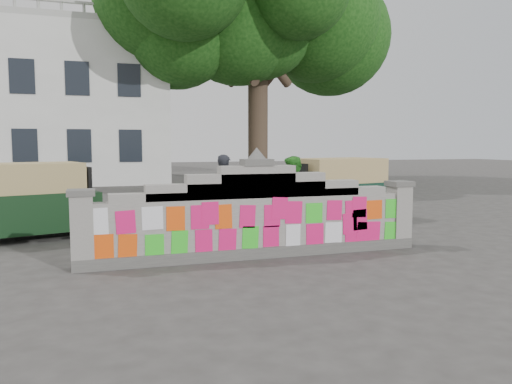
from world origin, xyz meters
TOP-DOWN VIEW (x-y plane):
  - ground at (0.00, 0.00)m, footprint 100.00×100.00m
  - parapet_wall at (-0.00, -0.01)m, footprint 6.48×0.44m
  - building at (-7.00, 21.98)m, footprint 16.00×10.00m
  - shade_tree at (6.00, 18.00)m, footprint 12.00×10.00m
  - cyclist_bike at (-0.03, 2.19)m, footprint 1.89×1.14m
  - cyclist_rider at (-0.03, 2.19)m, footprint 0.54×0.67m
  - pedestrian at (1.50, 1.87)m, footprint 0.99×1.08m
  - rickshaw_left at (-4.20, 3.36)m, footprint 3.09×2.06m
  - rickshaw_right at (3.45, 3.59)m, footprint 3.15×1.98m

SIDE VIEW (x-z plane):
  - ground at x=0.00m, z-range 0.00..0.00m
  - cyclist_bike at x=-0.03m, z-range 0.00..0.94m
  - parapet_wall at x=0.00m, z-range -0.26..1.75m
  - cyclist_rider at x=-0.03m, z-range 0.00..1.59m
  - rickshaw_left at x=-4.20m, z-range 0.03..1.69m
  - rickshaw_right at x=3.45m, z-range 0.03..1.72m
  - pedestrian at x=1.50m, z-range 0.00..1.80m
  - building at x=-7.00m, z-range -0.44..8.46m
  - shade_tree at x=6.00m, z-range 2.94..14.94m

